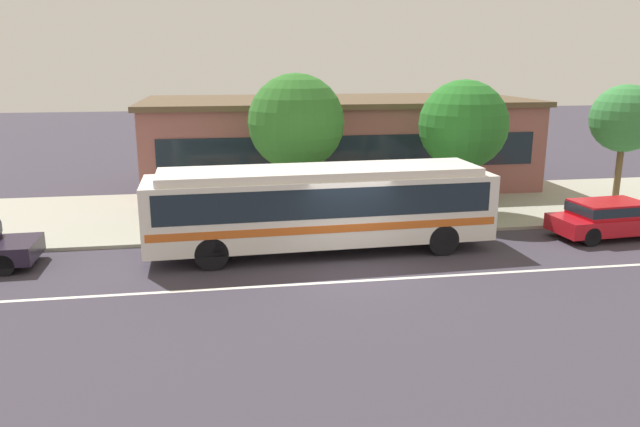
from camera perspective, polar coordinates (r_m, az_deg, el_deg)
The scene contains 12 objects.
ground_plane at distance 17.97m, azimuth 3.38°, elevation -5.44°, with size 120.00×120.00×0.00m, color #3A3540.
sidewalk_slab at distance 24.94m, azimuth -0.31°, elevation 0.36°, with size 60.00×8.00×0.12m, color #9F9E8E.
lane_stripe_center at distance 17.24m, azimuth 3.96°, elevation -6.31°, with size 56.00×0.16×0.01m, color silver.
transit_bus at distance 19.33m, azimuth 0.12°, elevation 0.96°, with size 11.04×2.91×2.75m.
sedan_far_ahead at distance 23.44m, azimuth 25.61°, elevation -0.30°, with size 4.38×2.08×1.29m.
pedestrian_waiting_near_sign at distance 21.96m, azimuth -6.30°, elevation 1.09°, with size 0.36×0.36×1.64m.
pedestrian_walking_along_curb at distance 21.20m, azimuth -14.04°, elevation 0.29°, with size 0.48×0.48×1.67m.
bus_stop_sign at distance 22.18m, azimuth 9.82°, elevation 2.54°, with size 0.10×0.44×2.34m.
street_tree_near_stop at distance 23.38m, azimuth -2.26°, elevation 8.54°, with size 3.68×3.68×5.46m.
street_tree_mid_block at distance 24.32m, azimuth 13.29°, elevation 8.08°, with size 3.44×3.44×5.21m.
street_tree_far_end at distance 28.93m, azimuth 26.69°, elevation 7.95°, with size 2.84×2.84×4.94m.
station_building at distance 29.94m, azimuth 1.54°, elevation 6.71°, with size 18.29×8.07×4.23m.
Camera 1 is at (-3.75, -16.50, 6.05)m, focal length 34.11 mm.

